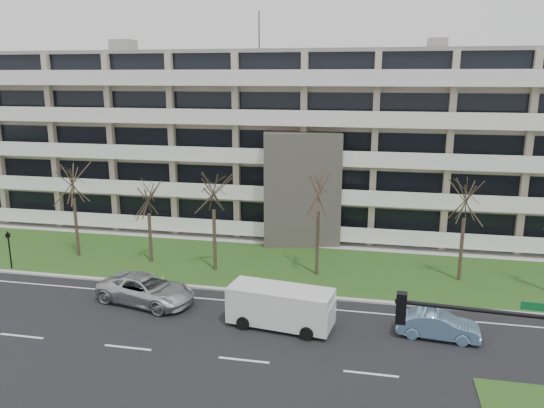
% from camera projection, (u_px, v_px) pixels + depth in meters
% --- Properties ---
extents(ground, '(160.00, 160.00, 0.00)m').
position_uv_depth(ground, '(244.00, 360.00, 25.36)').
color(ground, black).
rests_on(ground, ground).
extents(grass_verge, '(90.00, 10.00, 0.06)m').
position_uv_depth(grass_verge, '(290.00, 266.00, 37.73)').
color(grass_verge, '#2C501A').
rests_on(grass_verge, ground).
extents(curb, '(90.00, 0.35, 0.12)m').
position_uv_depth(curb, '(276.00, 294.00, 32.96)').
color(curb, '#B2B2AD').
rests_on(curb, ground).
extents(sidewalk, '(90.00, 2.00, 0.08)m').
position_uv_depth(sidewalk, '(301.00, 243.00, 42.96)').
color(sidewalk, '#B2B2AD').
rests_on(sidewalk, ground).
extents(lane_edge_line, '(90.00, 0.12, 0.01)m').
position_uv_depth(lane_edge_line, '(271.00, 304.00, 31.54)').
color(lane_edge_line, white).
rests_on(lane_edge_line, ground).
extents(apartment_building, '(60.50, 15.10, 18.75)m').
position_uv_depth(apartment_building, '(313.00, 140.00, 47.66)').
color(apartment_building, '#B5A38D').
rests_on(apartment_building, ground).
extents(silver_pickup, '(6.46, 4.05, 1.67)m').
position_uv_depth(silver_pickup, '(147.00, 289.00, 31.63)').
color(silver_pickup, silver).
rests_on(silver_pickup, ground).
extents(blue_sedan, '(4.28, 1.81, 1.38)m').
position_uv_depth(blue_sedan, '(438.00, 325.00, 27.42)').
color(blue_sedan, '#7AA8D4').
rests_on(blue_sedan, ground).
extents(white_van, '(5.87, 2.91, 2.18)m').
position_uv_depth(white_van, '(282.00, 304.00, 28.50)').
color(white_van, white).
rests_on(white_van, ground).
extents(traffic_signal, '(5.66, 0.72, 6.56)m').
position_uv_depth(traffic_signal, '(509.00, 368.00, 16.75)').
color(traffic_signal, black).
rests_on(traffic_signal, ground).
extents(pedestrian_signal, '(0.29, 0.25, 2.74)m').
position_uv_depth(pedestrian_signal, '(9.00, 245.00, 36.93)').
color(pedestrian_signal, black).
rests_on(pedestrian_signal, ground).
extents(tree_1, '(3.95, 3.95, 7.91)m').
position_uv_depth(tree_1, '(72.00, 176.00, 38.57)').
color(tree_1, '#382B21').
rests_on(tree_1, ground).
extents(tree_2, '(3.26, 3.26, 6.51)m').
position_uv_depth(tree_2, '(148.00, 195.00, 37.48)').
color(tree_2, '#382B21').
rests_on(tree_2, ground).
extents(tree_3, '(3.90, 3.90, 7.80)m').
position_uv_depth(tree_3, '(213.00, 185.00, 35.61)').
color(tree_3, '#382B21').
rests_on(tree_3, ground).
extents(tree_4, '(4.02, 4.02, 8.04)m').
position_uv_depth(tree_4, '(318.00, 185.00, 34.73)').
color(tree_4, '#382B21').
rests_on(tree_4, ground).
extents(tree_5, '(3.82, 3.82, 7.65)m').
position_uv_depth(tree_5, '(466.00, 193.00, 33.81)').
color(tree_5, '#382B21').
rests_on(tree_5, ground).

